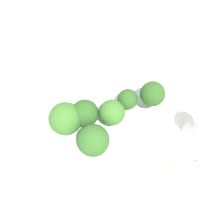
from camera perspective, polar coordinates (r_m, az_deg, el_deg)
ground_plane at (r=0.44m, az=-0.00°, el=-4.22°), size 3.00×3.00×0.00m
bowl at (r=0.41m, az=-0.00°, el=-3.08°), size 0.22×0.22×0.05m
broccoli_floret_0 at (r=0.36m, az=-0.27°, el=-0.58°), size 0.04×0.04×0.05m
broccoli_floret_1 at (r=0.37m, az=10.51°, el=4.59°), size 0.04×0.04×0.06m
broccoli_floret_2 at (r=0.34m, az=-4.92°, el=-7.47°), size 0.05×0.05×0.06m
broccoli_floret_3 at (r=0.37m, az=4.10°, el=3.15°), size 0.04×0.04×0.05m
broccoli_floret_4 at (r=0.36m, az=-7.07°, el=-0.37°), size 0.05×0.05×0.05m
broccoli_floret_5 at (r=0.36m, az=-12.01°, el=-1.76°), size 0.05×0.05×0.06m
pepper_shaker at (r=0.43m, az=21.40°, el=-2.83°), size 0.04×0.04×0.07m
almond_crumb_0 at (r=0.41m, az=-1.43°, el=-23.29°), size 0.01×0.01×0.01m
almond_crumb_1 at (r=0.48m, az=22.03°, el=-0.30°), size 0.01×0.01×0.01m
almond_crumb_2 at (r=0.45m, az=21.22°, el=-11.72°), size 0.01×0.01×0.01m
almond_crumb_3 at (r=0.43m, az=15.66°, el=-12.24°), size 0.01×0.01×0.01m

